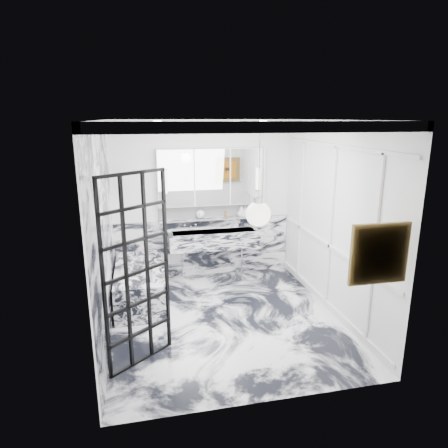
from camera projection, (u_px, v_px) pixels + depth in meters
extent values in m
plane|color=silver|center=(225.00, 319.00, 5.80)|extent=(3.60, 3.60, 0.00)
plane|color=white|center=(225.00, 120.00, 5.07)|extent=(3.60, 3.60, 0.00)
plane|color=white|center=(203.00, 200.00, 7.13)|extent=(3.60, 0.00, 3.60)
plane|color=white|center=(266.00, 275.00, 3.74)|extent=(3.60, 0.00, 3.60)
plane|color=white|center=(103.00, 233.00, 5.10)|extent=(0.00, 3.60, 3.60)
plane|color=white|center=(333.00, 220.00, 5.77)|extent=(0.00, 3.60, 3.60)
cube|color=silver|center=(204.00, 247.00, 7.34)|extent=(3.18, 0.05, 1.05)
cube|color=silver|center=(104.00, 237.00, 5.12)|extent=(0.02, 3.56, 2.68)
cube|color=white|center=(331.00, 226.00, 5.79)|extent=(0.03, 3.40, 2.30)
imported|color=#8C5919|center=(241.00, 210.00, 7.24)|extent=(0.09, 0.09, 0.22)
imported|color=#4C4C51|center=(245.00, 211.00, 7.26)|extent=(0.11, 0.11, 0.19)
imported|color=silver|center=(240.00, 213.00, 7.25)|extent=(0.12, 0.12, 0.14)
sphere|color=white|center=(200.00, 214.00, 7.10)|extent=(0.15, 0.15, 0.15)
cylinder|color=#8C5919|center=(226.00, 214.00, 7.20)|extent=(0.04, 0.04, 0.10)
cylinder|color=silver|center=(153.00, 278.00, 5.72)|extent=(0.07, 0.07, 0.12)
cube|color=#C17813|center=(379.00, 254.00, 3.99)|extent=(0.54, 0.05, 0.54)
sphere|color=white|center=(258.00, 214.00, 4.06)|extent=(0.26, 0.26, 0.26)
cube|color=silver|center=(214.00, 239.00, 7.11)|extent=(1.60, 0.45, 0.30)
cube|color=silver|center=(212.00, 219.00, 7.17)|extent=(1.90, 0.14, 0.04)
cube|color=white|center=(211.00, 211.00, 7.20)|extent=(1.90, 0.03, 0.23)
cube|color=white|center=(212.00, 177.00, 6.99)|extent=(1.90, 0.16, 1.00)
cylinder|color=white|center=(165.00, 182.00, 6.74)|extent=(0.07, 0.07, 0.40)
cylinder|color=white|center=(258.00, 179.00, 7.08)|extent=(0.07, 0.07, 0.40)
cube|color=silver|center=(140.00, 284.00, 6.33)|extent=(0.75, 1.65, 0.55)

